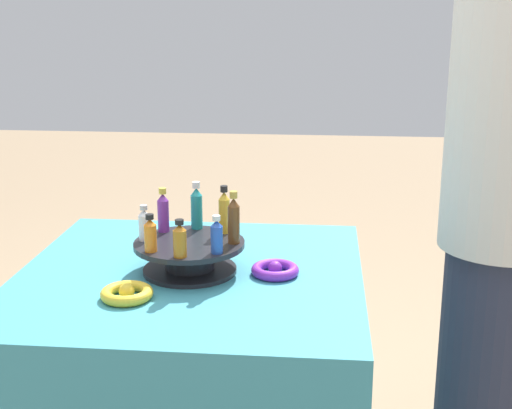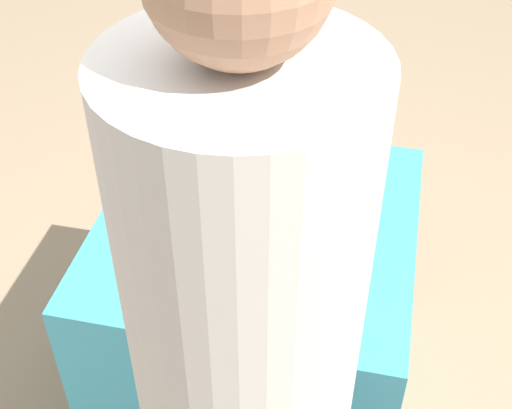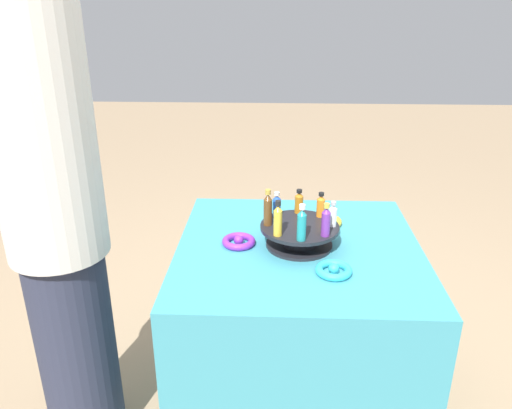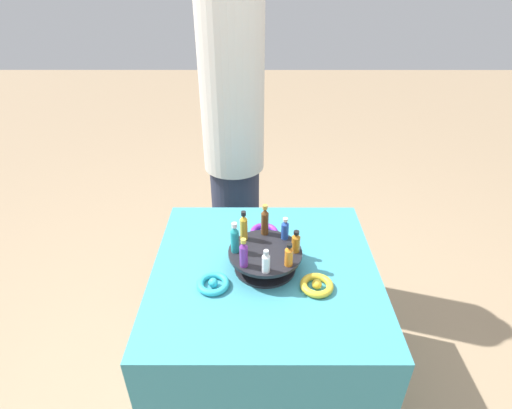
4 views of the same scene
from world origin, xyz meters
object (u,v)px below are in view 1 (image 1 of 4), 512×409
at_px(bottle_orange, 150,234).
at_px(bottle_teal, 196,207).
at_px(ribbon_bow_purple, 275,270).
at_px(person_figure, 506,187).
at_px(bottle_gold, 224,211).
at_px(ribbon_bow_gold, 127,293).
at_px(bottle_brown, 234,219).
at_px(ribbon_bow_teal, 166,242).
at_px(display_stand, 190,255).
at_px(bottle_blue, 217,236).
at_px(bottle_purple, 163,212).
at_px(bottle_clear, 144,225).
at_px(bottle_amber, 181,240).

bearing_deg(bottle_orange, bottle_teal, -111.06).
height_order(ribbon_bow_purple, person_figure, person_figure).
relative_size(bottle_orange, person_figure, 0.05).
distance_m(bottle_gold, bottle_teal, 0.08).
bearing_deg(ribbon_bow_gold, bottle_brown, -140.21).
height_order(ribbon_bow_gold, ribbon_bow_teal, ribbon_bow_gold).
xyz_separation_m(display_stand, bottle_brown, (-0.11, -0.00, 0.09)).
bearing_deg(person_figure, bottle_blue, 7.03).
bearing_deg(ribbon_bow_teal, bottle_orange, 95.47).
bearing_deg(ribbon_bow_gold, ribbon_bow_purple, -151.30).
distance_m(display_stand, bottle_purple, 0.13).
bearing_deg(ribbon_bow_teal, ribbon_bow_gold, 88.70).
height_order(bottle_orange, ribbon_bow_purple, bottle_orange).
bearing_deg(bottle_gold, display_stand, 46.44).
relative_size(bottle_clear, bottle_amber, 1.01).
bearing_deg(bottle_orange, ribbon_bow_purple, -165.33).
relative_size(bottle_purple, person_figure, 0.06).
bearing_deg(bottle_teal, ribbon_bow_teal, -37.23).
height_order(ribbon_bow_gold, ribbon_bow_purple, ribbon_bow_gold).
bearing_deg(bottle_blue, bottle_clear, -21.06).
distance_m(bottle_orange, ribbon_bow_purple, 0.30).
xyz_separation_m(bottle_blue, bottle_brown, (-0.03, -0.08, 0.02)).
relative_size(bottle_brown, ribbon_bow_teal, 1.12).
height_order(bottle_amber, bottle_teal, bottle_teal).
distance_m(bottle_clear, ribbon_bow_gold, 0.20).
distance_m(bottle_clear, ribbon_bow_purple, 0.33).
bearing_deg(person_figure, bottle_brown, 1.53).
bearing_deg(bottle_teal, bottle_brown, 136.44).
bearing_deg(bottle_clear, ribbon_bow_gold, 90.18).
relative_size(ribbon_bow_purple, ribbon_bow_teal, 1.01).
relative_size(bottle_purple, bottle_brown, 0.88).
relative_size(bottle_gold, ribbon_bow_teal, 1.06).
relative_size(display_stand, person_figure, 0.15).
xyz_separation_m(bottle_blue, bottle_gold, (0.00, -0.15, 0.01)).
xyz_separation_m(bottle_purple, person_figure, (-0.82, -0.07, 0.06)).
distance_m(bottle_blue, bottle_gold, 0.15).
distance_m(bottle_brown, person_figure, 0.66).
bearing_deg(display_stand, ribbon_bow_teal, -61.30).
bearing_deg(person_figure, ribbon_bow_teal, -13.21).
height_order(bottle_amber, ribbon_bow_gold, bottle_amber).
distance_m(ribbon_bow_gold, ribbon_bow_teal, 0.35).
distance_m(bottle_purple, bottle_amber, 0.20).
bearing_deg(ribbon_bow_purple, bottle_brown, -4.29).
bearing_deg(bottle_brown, bottle_orange, 23.94).
xyz_separation_m(ribbon_bow_teal, person_figure, (-0.84, 0.03, 0.18)).
bearing_deg(ribbon_bow_gold, bottle_orange, -108.53).
height_order(bottle_clear, ribbon_bow_teal, bottle_clear).
distance_m(bottle_purple, person_figure, 0.83).
distance_m(display_stand, bottle_amber, 0.13).
height_order(bottle_gold, bottle_teal, same).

